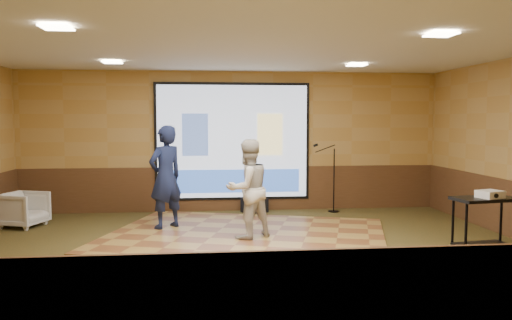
{
  "coord_description": "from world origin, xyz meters",
  "views": [
    {
      "loc": [
        -0.59,
        -7.24,
        1.96
      ],
      "look_at": [
        0.25,
        0.93,
        1.3
      ],
      "focal_mm": 35.0,
      "sensor_mm": 36.0,
      "label": 1
    }
  ],
  "objects": [
    {
      "name": "ground",
      "position": [
        0.0,
        0.0,
        0.0
      ],
      "size": [
        9.0,
        9.0,
        0.0
      ],
      "primitive_type": "plane",
      "color": "#2B3819",
      "rests_on": "ground"
    },
    {
      "name": "room_shell",
      "position": [
        0.0,
        0.0,
        2.09
      ],
      "size": [
        9.04,
        7.04,
        3.02
      ],
      "color": "#AB8647",
      "rests_on": "ground"
    },
    {
      "name": "wainscot_back",
      "position": [
        0.0,
        3.48,
        0.47
      ],
      "size": [
        9.0,
        0.04,
        0.95
      ],
      "primitive_type": "cube",
      "color": "#472D17",
      "rests_on": "ground"
    },
    {
      "name": "wainscot_front",
      "position": [
        0.0,
        -3.48,
        0.47
      ],
      "size": [
        9.0,
        0.04,
        0.95
      ],
      "primitive_type": "cube",
      "color": "#472D17",
      "rests_on": "ground"
    },
    {
      "name": "projector_screen",
      "position": [
        0.0,
        3.44,
        1.47
      ],
      "size": [
        3.32,
        0.06,
        2.52
      ],
      "color": "black",
      "rests_on": "room_shell"
    },
    {
      "name": "downlight_nw",
      "position": [
        -2.2,
        1.8,
        2.97
      ],
      "size": [
        0.32,
        0.32,
        0.02
      ],
      "primitive_type": "cube",
      "color": "#FFE6BF",
      "rests_on": "room_shell"
    },
    {
      "name": "downlight_ne",
      "position": [
        2.2,
        1.8,
        2.97
      ],
      "size": [
        0.32,
        0.32,
        0.02
      ],
      "primitive_type": "cube",
      "color": "#FFE6BF",
      "rests_on": "room_shell"
    },
    {
      "name": "downlight_sw",
      "position": [
        -2.2,
        -1.5,
        2.97
      ],
      "size": [
        0.32,
        0.32,
        0.02
      ],
      "primitive_type": "cube",
      "color": "#FFE6BF",
      "rests_on": "room_shell"
    },
    {
      "name": "downlight_se",
      "position": [
        2.2,
        -1.5,
        2.97
      ],
      "size": [
        0.32,
        0.32,
        0.02
      ],
      "primitive_type": "cube",
      "color": "#FFE6BF",
      "rests_on": "room_shell"
    },
    {
      "name": "dance_floor",
      "position": [
        0.08,
        1.06,
        0.02
      ],
      "size": [
        5.42,
        4.7,
        0.03
      ],
      "primitive_type": "cube",
      "rotation": [
        0.0,
        0.0,
        -0.3
      ],
      "color": "olive",
      "rests_on": "ground"
    },
    {
      "name": "player_left",
      "position": [
        -1.3,
        1.69,
        0.95
      ],
      "size": [
        0.79,
        0.76,
        1.83
      ],
      "primitive_type": "imported",
      "rotation": [
        0.0,
        0.0,
        3.84
      ],
      "color": "#141C40",
      "rests_on": "dance_floor"
    },
    {
      "name": "player_right",
      "position": [
        0.1,
        0.79,
        0.84
      ],
      "size": [
        0.99,
        0.92,
        1.62
      ],
      "primitive_type": "imported",
      "rotation": [
        0.0,
        0.0,
        3.65
      ],
      "color": "#BDB6AD",
      "rests_on": "dance_floor"
    },
    {
      "name": "av_table",
      "position": [
        3.24,
        -0.8,
        0.62
      ],
      "size": [
        0.85,
        0.45,
        0.9
      ],
      "rotation": [
        0.0,
        0.0,
        0.15
      ],
      "color": "black",
      "rests_on": "ground"
    },
    {
      "name": "projector",
      "position": [
        3.27,
        -0.86,
        0.95
      ],
      "size": [
        0.37,
        0.34,
        0.1
      ],
      "primitive_type": "cube",
      "rotation": [
        0.0,
        0.0,
        0.32
      ],
      "color": "silver",
      "rests_on": "av_table"
    },
    {
      "name": "mic_stand",
      "position": [
        2.09,
        3.1,
        0.49
      ],
      "size": [
        0.58,
        0.24,
        1.47
      ],
      "rotation": [
        0.0,
        0.0,
        -0.21
      ],
      "color": "black",
      "rests_on": "ground"
    },
    {
      "name": "banquet_chair",
      "position": [
        -3.92,
        2.19,
        0.32
      ],
      "size": [
        0.9,
        0.88,
        0.64
      ],
      "primitive_type": "imported",
      "rotation": [
        0.0,
        0.0,
        1.23
      ],
      "color": "gray",
      "rests_on": "ground"
    },
    {
      "name": "duffel_bag",
      "position": [
        0.45,
        3.2,
        0.16
      ],
      "size": [
        0.59,
        0.5,
        0.31
      ],
      "primitive_type": "cube",
      "rotation": [
        0.0,
        0.0,
        0.39
      ],
      "color": "black",
      "rests_on": "ground"
    }
  ]
}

